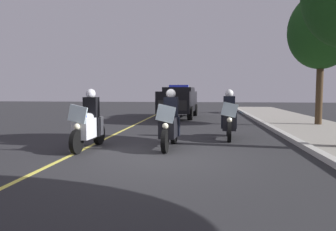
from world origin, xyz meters
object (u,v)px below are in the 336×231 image
police_motorcycle_lead_left (89,125)px  police_motorcycle_lead_right (170,124)px  tree_far_back (322,31)px  police_motorcycle_trailing (229,119)px  police_suv (178,101)px  cyclist_background (229,102)px

police_motorcycle_lead_left → police_motorcycle_lead_right: same height
tree_far_back → police_motorcycle_trailing: bearing=-45.7°
police_suv → cyclist_background: police_suv is taller
police_motorcycle_lead_right → cyclist_background: (-15.20, 2.85, 0.14)m
police_motorcycle_lead_left → cyclist_background: 16.43m
police_motorcycle_lead_right → police_motorcycle_trailing: bearing=137.3°
police_motorcycle_lead_right → cyclist_background: 15.47m
police_suv → cyclist_background: (-4.77, 3.48, -0.22)m
cyclist_background → police_suv: bearing=-36.1°
cyclist_background → tree_far_back: bearing=21.5°
police_motorcycle_lead_right → cyclist_background: size_ratio=1.22×
cyclist_background → police_motorcycle_lead_right: bearing=-10.6°
police_motorcycle_lead_left → tree_far_back: tree_far_back is taller
police_suv → cyclist_background: bearing=143.9°
police_motorcycle_trailing → tree_far_back: bearing=134.3°
police_motorcycle_lead_left → cyclist_background: bearing=161.8°
tree_far_back → police_motorcycle_lead_right: bearing=-44.8°
police_suv → police_motorcycle_lead_left: bearing=-8.7°
police_motorcycle_lead_left → police_motorcycle_trailing: size_ratio=1.00×
police_suv → tree_far_back: tree_far_back is taller
police_motorcycle_lead_right → police_suv: (-10.43, -0.63, 0.37)m
police_motorcycle_lead_left → tree_far_back: size_ratio=0.35×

